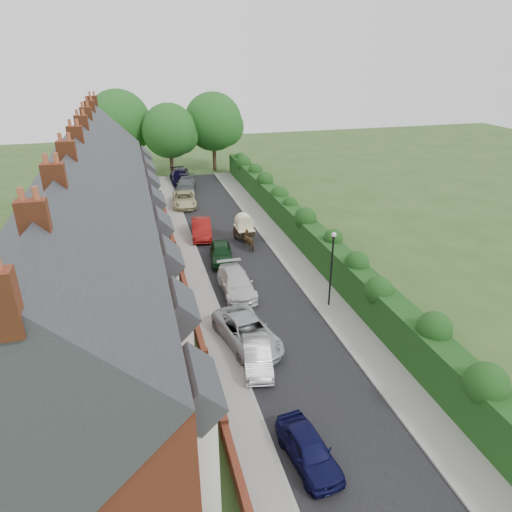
% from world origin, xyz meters
% --- Properties ---
extents(ground, '(140.00, 140.00, 0.00)m').
position_xyz_m(ground, '(0.00, 0.00, 0.00)').
color(ground, '#2D4C1E').
rests_on(ground, ground).
extents(road, '(6.00, 58.00, 0.02)m').
position_xyz_m(road, '(-0.50, 11.00, 0.01)').
color(road, black).
rests_on(road, ground).
extents(pavement_hedge_side, '(2.20, 58.00, 0.12)m').
position_xyz_m(pavement_hedge_side, '(3.60, 11.00, 0.06)').
color(pavement_hedge_side, gray).
rests_on(pavement_hedge_side, ground).
extents(pavement_house_side, '(1.70, 58.00, 0.12)m').
position_xyz_m(pavement_house_side, '(-4.35, 11.00, 0.06)').
color(pavement_house_side, gray).
rests_on(pavement_house_side, ground).
extents(kerb_hedge_side, '(0.18, 58.00, 0.13)m').
position_xyz_m(kerb_hedge_side, '(2.55, 11.00, 0.07)').
color(kerb_hedge_side, gray).
rests_on(kerb_hedge_side, ground).
extents(kerb_house_side, '(0.18, 58.00, 0.13)m').
position_xyz_m(kerb_house_side, '(-3.55, 11.00, 0.07)').
color(kerb_house_side, gray).
rests_on(kerb_house_side, ground).
extents(hedge, '(2.10, 58.00, 2.85)m').
position_xyz_m(hedge, '(5.40, 11.00, 1.60)').
color(hedge, '#173E13').
rests_on(hedge, ground).
extents(terrace_row, '(9.05, 40.50, 11.50)m').
position_xyz_m(terrace_row, '(-10.87, 9.98, 4.47)').
color(terrace_row, '#994027').
rests_on(terrace_row, ground).
extents(garden_wall_row, '(0.35, 40.35, 1.10)m').
position_xyz_m(garden_wall_row, '(-5.35, 10.00, 0.46)').
color(garden_wall_row, brown).
rests_on(garden_wall_row, ground).
extents(lamppost, '(0.32, 0.32, 5.16)m').
position_xyz_m(lamppost, '(3.40, 4.00, 3.30)').
color(lamppost, black).
rests_on(lamppost, ground).
extents(tree_far_left, '(7.14, 6.80, 9.29)m').
position_xyz_m(tree_far_left, '(-2.65, 40.08, 5.71)').
color(tree_far_left, '#332316').
rests_on(tree_far_left, ground).
extents(tree_far_right, '(7.98, 7.60, 10.31)m').
position_xyz_m(tree_far_right, '(3.39, 42.08, 6.31)').
color(tree_far_right, '#332316').
rests_on(tree_far_right, ground).
extents(tree_far_back, '(8.40, 8.00, 10.82)m').
position_xyz_m(tree_far_back, '(-8.59, 43.08, 6.62)').
color(tree_far_back, '#332316').
rests_on(tree_far_back, ground).
extents(car_navy, '(1.99, 3.99, 1.31)m').
position_xyz_m(car_navy, '(-2.34, -7.10, 0.65)').
color(car_navy, '#0B0C34').
rests_on(car_navy, ground).
extents(car_silver_a, '(2.08, 4.19, 1.32)m').
position_xyz_m(car_silver_a, '(-2.70, -0.60, 0.66)').
color(car_silver_a, '#AEAEB3').
rests_on(car_silver_a, ground).
extents(car_silver_b, '(3.50, 5.82, 1.51)m').
position_xyz_m(car_silver_b, '(-2.71, 1.40, 0.76)').
color(car_silver_b, '#ADB0B5').
rests_on(car_silver_b, ground).
extents(car_white, '(2.08, 5.08, 1.47)m').
position_xyz_m(car_white, '(-1.96, 7.38, 0.74)').
color(car_white, silver).
rests_on(car_white, ground).
extents(car_green, '(2.28, 4.41, 1.44)m').
position_xyz_m(car_green, '(-1.97, 12.60, 0.72)').
color(car_green, black).
rests_on(car_green, ground).
extents(car_red, '(2.21, 4.92, 1.57)m').
position_xyz_m(car_red, '(-2.63, 18.20, 0.78)').
color(car_red, maroon).
rests_on(car_red, ground).
extents(car_beige, '(2.83, 5.39, 1.45)m').
position_xyz_m(car_beige, '(-3.00, 27.40, 0.72)').
color(car_beige, beige).
rests_on(car_beige, ground).
extents(car_grey, '(3.08, 5.52, 1.51)m').
position_xyz_m(car_grey, '(-2.11, 33.00, 0.76)').
color(car_grey, '#525459').
rests_on(car_grey, ground).
extents(car_black, '(2.73, 4.56, 1.45)m').
position_xyz_m(car_black, '(-2.10, 38.28, 0.73)').
color(car_black, black).
rests_on(car_black, ground).
extents(horse, '(1.28, 1.95, 1.52)m').
position_xyz_m(horse, '(0.81, 14.38, 0.76)').
color(horse, '#523C1E').
rests_on(horse, ground).
extents(horse_cart, '(1.50, 3.31, 2.39)m').
position_xyz_m(horse_cart, '(0.81, 16.32, 1.37)').
color(horse_cart, black).
rests_on(horse_cart, ground).
extents(car_extra_far, '(2.19, 5.20, 1.50)m').
position_xyz_m(car_extra_far, '(-2.36, 36.97, 0.75)').
color(car_extra_far, black).
rests_on(car_extra_far, ground).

